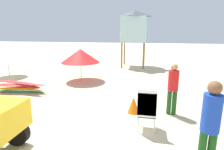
{
  "coord_description": "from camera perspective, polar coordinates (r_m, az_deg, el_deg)",
  "views": [
    {
      "loc": [
        1.71,
        -3.4,
        2.61
      ],
      "look_at": [
        0.4,
        3.34,
        0.98
      ],
      "focal_mm": 29.62,
      "sensor_mm": 36.0,
      "label": 1
    }
  ],
  "objects": [
    {
      "name": "ground",
      "position": [
        4.61,
        -13.95,
        -21.56
      ],
      "size": [
        80.0,
        80.0,
        0.0
      ],
      "primitive_type": "plane",
      "color": "beige"
    },
    {
      "name": "lifeguard_near_left",
      "position": [
        3.79,
        28.07,
        -12.76
      ],
      "size": [
        0.32,
        0.32,
        1.8
      ],
      "color": "#194C19",
      "rests_on": "ground"
    },
    {
      "name": "stacked_plastic_chairs",
      "position": [
        4.96,
        10.7,
        -9.58
      ],
      "size": [
        0.48,
        0.48,
        1.2
      ],
      "color": "white",
      "rests_on": "ground"
    },
    {
      "name": "lifeguard_tower",
      "position": [
        14.03,
        6.83,
        14.72
      ],
      "size": [
        1.98,
        1.98,
        4.09
      ],
      "color": "olive",
      "rests_on": "ground"
    },
    {
      "name": "traffic_cone_near",
      "position": [
        6.14,
        6.64,
        -9.13
      ],
      "size": [
        0.38,
        0.38,
        0.55
      ],
      "primitive_type": "cone",
      "color": "orange",
      "rests_on": "ground"
    },
    {
      "name": "lifeguard_near_right",
      "position": [
        6.09,
        18.3,
        -3.17
      ],
      "size": [
        0.32,
        0.32,
        1.66
      ],
      "color": "#194C19",
      "rests_on": "ground"
    },
    {
      "name": "surfboard_pile",
      "position": [
        9.02,
        -26.88,
        -3.31
      ],
      "size": [
        2.59,
        0.82,
        0.48
      ],
      "color": "green",
      "rests_on": "ground"
    },
    {
      "name": "beach_umbrella_left",
      "position": [
        12.36,
        -29.74,
        5.85
      ],
      "size": [
        1.74,
        1.74,
        1.68
      ],
      "color": "beige",
      "rests_on": "ground"
    },
    {
      "name": "beach_umbrella_mid",
      "position": [
        9.91,
        -9.71,
        5.88
      ],
      "size": [
        2.03,
        2.03,
        1.71
      ],
      "color": "beige",
      "rests_on": "ground"
    }
  ]
}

